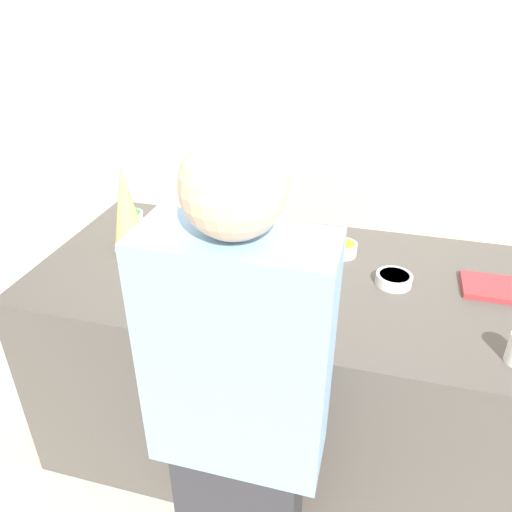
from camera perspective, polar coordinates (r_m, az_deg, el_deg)
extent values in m
plane|color=beige|center=(2.51, 2.29, -19.39)|extent=(12.00, 12.00, 0.00)
cube|color=beige|center=(3.79, 10.44, 20.36)|extent=(8.00, 0.05, 2.60)
cube|color=beige|center=(3.70, 8.76, 6.97)|extent=(6.00, 0.60, 0.96)
cube|color=#514C47|center=(2.19, 2.52, -11.81)|extent=(1.89, 0.93, 0.89)
cube|color=#9E9EA8|center=(1.88, -3.75, -2.71)|extent=(0.48, 0.29, 0.01)
cube|color=brown|center=(1.84, -3.82, -1.03)|extent=(0.19, 0.13, 0.12)
cube|color=white|center=(1.79, -3.93, 1.82)|extent=(0.21, 0.15, 0.09)
cylinder|color=brown|center=(1.76, -2.19, 4.61)|extent=(0.02, 0.02, 0.10)
cone|color=#DBD675|center=(2.08, -14.62, 5.26)|extent=(0.14, 0.14, 0.36)
cylinder|color=silver|center=(2.30, -4.92, 4.30)|extent=(0.13, 0.13, 0.05)
cylinder|color=white|center=(2.29, -4.94, 4.74)|extent=(0.11, 0.11, 0.01)
cylinder|color=silver|center=(1.91, 15.48, -2.59)|extent=(0.13, 0.13, 0.04)
cylinder|color=#4770DB|center=(1.91, 15.54, -2.21)|extent=(0.11, 0.11, 0.01)
cylinder|color=white|center=(2.06, 9.98, 0.80)|extent=(0.11, 0.11, 0.05)
cylinder|color=orange|center=(2.05, 10.02, 1.28)|extent=(0.09, 0.09, 0.01)
cylinder|color=white|center=(2.15, 3.99, 2.38)|extent=(0.09, 0.09, 0.05)
cylinder|color=red|center=(2.14, 4.01, 2.80)|extent=(0.07, 0.07, 0.01)
cylinder|color=white|center=(2.38, -14.08, 4.32)|extent=(0.11, 0.11, 0.05)
cylinder|color=green|center=(2.37, -14.13, 4.69)|extent=(0.09, 0.09, 0.01)
cylinder|color=white|center=(2.01, 4.17, 0.45)|extent=(0.09, 0.09, 0.05)
cylinder|color=brown|center=(2.00, 4.19, 0.95)|extent=(0.07, 0.07, 0.01)
cylinder|color=silver|center=(2.24, 1.33, 3.56)|extent=(0.12, 0.12, 0.04)
cylinder|color=yellow|center=(2.23, 1.33, 3.93)|extent=(0.10, 0.10, 0.01)
cube|color=#B23338|center=(2.01, 25.23, -3.26)|extent=(0.20, 0.17, 0.02)
cube|color=#8CB7E0|center=(1.19, -2.12, -11.29)|extent=(0.43, 0.19, 0.63)
sphere|color=beige|center=(0.97, -2.59, 8.00)|extent=(0.22, 0.22, 0.22)
cylinder|color=beige|center=(1.28, 0.57, -0.38)|extent=(0.07, 0.43, 0.07)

